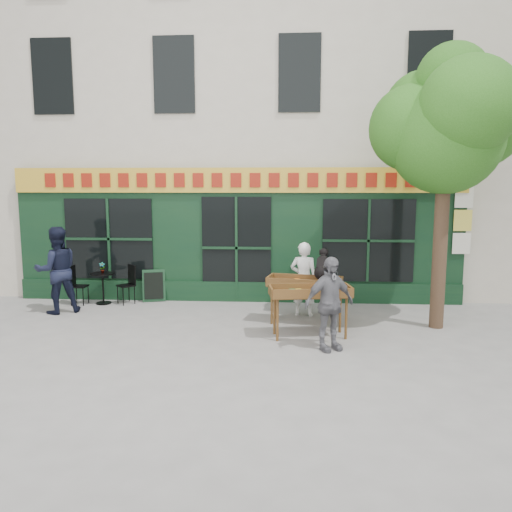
# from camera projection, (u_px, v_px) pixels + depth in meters

# --- Properties ---
(ground) EXTENTS (80.00, 80.00, 0.00)m
(ground) POSITION_uv_depth(u_px,v_px,m) (225.00, 327.00, 10.17)
(ground) COLOR slate
(ground) RESTS_ON ground
(building) EXTENTS (14.00, 7.26, 10.00)m
(building) POSITION_uv_depth(u_px,v_px,m) (248.00, 117.00, 15.37)
(building) COLOR beige
(building) RESTS_ON ground
(street_tree) EXTENTS (3.05, 2.90, 5.60)m
(street_tree) POSITION_uv_depth(u_px,v_px,m) (448.00, 121.00, 9.67)
(street_tree) COLOR #382619
(street_tree) RESTS_ON ground
(book_cart_center) EXTENTS (1.59, 0.90, 0.99)m
(book_cart_center) POSITION_uv_depth(u_px,v_px,m) (305.00, 285.00, 10.37)
(book_cart_center) COLOR brown
(book_cart_center) RESTS_ON ground
(dog) EXTENTS (0.45, 0.65, 0.60)m
(dog) POSITION_uv_depth(u_px,v_px,m) (322.00, 263.00, 10.24)
(dog) COLOR black
(dog) RESTS_ON book_cart_center
(woman) EXTENTS (0.67, 0.50, 1.65)m
(woman) POSITION_uv_depth(u_px,v_px,m) (304.00, 279.00, 11.01)
(woman) COLOR white
(woman) RESTS_ON ground
(book_cart_right) EXTENTS (1.58, 0.84, 0.99)m
(book_cart_right) POSITION_uv_depth(u_px,v_px,m) (310.00, 295.00, 9.45)
(book_cart_right) COLOR brown
(book_cart_right) RESTS_ON ground
(man_right) EXTENTS (1.05, 0.82, 1.66)m
(man_right) POSITION_uv_depth(u_px,v_px,m) (329.00, 304.00, 8.69)
(man_right) COLOR slate
(man_right) RESTS_ON ground
(bistro_table) EXTENTS (0.60, 0.60, 0.76)m
(bistro_table) POSITION_uv_depth(u_px,v_px,m) (103.00, 282.00, 12.13)
(bistro_table) COLOR black
(bistro_table) RESTS_ON ground
(bistro_chair_left) EXTENTS (0.37, 0.37, 0.95)m
(bistro_chair_left) POSITION_uv_depth(u_px,v_px,m) (76.00, 282.00, 12.07)
(bistro_chair_left) COLOR black
(bistro_chair_left) RESTS_ON ground
(bistro_chair_right) EXTENTS (0.51, 0.51, 0.95)m
(bistro_chair_right) POSITION_uv_depth(u_px,v_px,m) (129.00, 281.00, 12.20)
(bistro_chair_right) COLOR black
(bistro_chair_right) RESTS_ON ground
(potted_plant) EXTENTS (0.16, 0.13, 0.27)m
(potted_plant) POSITION_uv_depth(u_px,v_px,m) (102.00, 268.00, 12.08)
(potted_plant) COLOR gray
(potted_plant) RESTS_ON bistro_table
(man_left) EXTENTS (1.21, 1.15, 1.96)m
(man_left) POSITION_uv_depth(u_px,v_px,m) (57.00, 270.00, 11.22)
(man_left) COLOR black
(man_left) RESTS_ON ground
(chalkboard) EXTENTS (0.59, 0.32, 0.79)m
(chalkboard) POSITION_uv_depth(u_px,v_px,m) (154.00, 286.00, 12.41)
(chalkboard) COLOR black
(chalkboard) RESTS_ON ground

